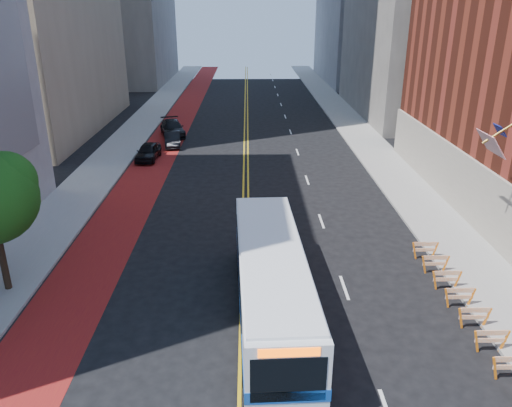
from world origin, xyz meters
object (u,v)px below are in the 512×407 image
object	(u,v)px
car_c	(172,128)
car_b	(172,139)
transit_bus	(271,282)
car_a	(148,152)

from	to	relation	value
car_c	car_b	bearing A→B (deg)	-97.13
car_b	car_c	size ratio (longest dim) A/B	0.77
transit_bus	car_b	xyz separation A→B (m)	(-8.25, 28.86, -1.09)
transit_bus	car_c	xyz separation A→B (m)	(-8.81, 32.98, -1.00)
car_b	car_c	world-z (taller)	car_c
transit_bus	car_b	size ratio (longest dim) A/B	3.00
transit_bus	car_c	size ratio (longest dim) A/B	2.31
car_b	car_c	distance (m)	4.15
car_a	car_c	world-z (taller)	car_c
transit_bus	car_a	world-z (taller)	transit_bus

